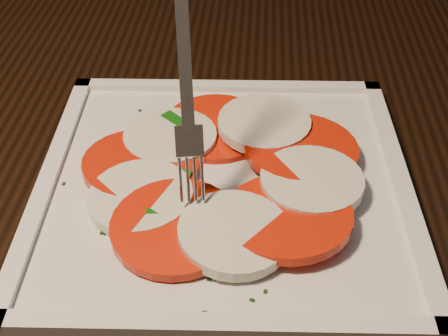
% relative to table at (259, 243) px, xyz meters
% --- Properties ---
extents(table, '(1.24, 0.85, 0.75)m').
position_rel_table_xyz_m(table, '(0.00, 0.00, 0.00)').
color(table, black).
rests_on(table, ground).
extents(chair, '(0.52, 0.52, 0.93)m').
position_rel_table_xyz_m(chair, '(-0.16, 0.77, -0.12)').
color(chair, black).
rests_on(chair, ground).
extents(plate, '(0.32, 0.32, 0.01)m').
position_rel_table_xyz_m(plate, '(-0.03, -0.04, 0.11)').
color(plate, silver).
rests_on(plate, table).
extents(caprese_salad, '(0.26, 0.27, 0.02)m').
position_rel_table_xyz_m(caprese_salad, '(-0.04, -0.04, 0.12)').
color(caprese_salad, red).
rests_on(caprese_salad, plate).
extents(fork, '(0.04, 0.09, 0.18)m').
position_rel_table_xyz_m(fork, '(-0.06, -0.04, 0.22)').
color(fork, white).
rests_on(fork, caprese_salad).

